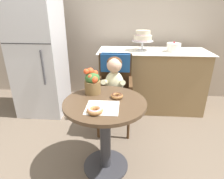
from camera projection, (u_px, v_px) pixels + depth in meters
name	position (u px, v px, depth m)	size (l,w,h in m)	color
ground_plane	(106.00, 166.00, 1.93)	(8.00, 8.00, 0.00)	#6B5B4C
back_wall	(117.00, 15.00, 3.10)	(4.80, 0.10, 2.70)	#B2A393
cafe_table	(105.00, 123.00, 1.73)	(0.72, 0.72, 0.72)	#4C3826
wicker_chair	(115.00, 80.00, 2.35)	(0.42, 0.45, 0.95)	#472D19
seated_child	(114.00, 82.00, 2.20)	(0.27, 0.32, 0.73)	beige
paper_napkin	(102.00, 108.00, 1.54)	(0.26, 0.25, 0.00)	white
donut_front	(95.00, 110.00, 1.46)	(0.13, 0.13, 0.04)	#AD7542
donut_mid	(117.00, 96.00, 1.71)	(0.11, 0.11, 0.04)	#936033
flower_vase	(92.00, 82.00, 1.77)	(0.15, 0.15, 0.24)	brown
display_counter	(151.00, 80.00, 2.90)	(1.56, 0.62, 0.90)	#93754C
tiered_cake_stand	(143.00, 37.00, 2.67)	(0.30, 0.30, 0.28)	silver
round_layer_cake	(174.00, 47.00, 2.65)	(0.19, 0.19, 0.14)	white
refrigerator	(39.00, 55.00, 2.68)	(0.64, 0.63, 1.70)	silver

